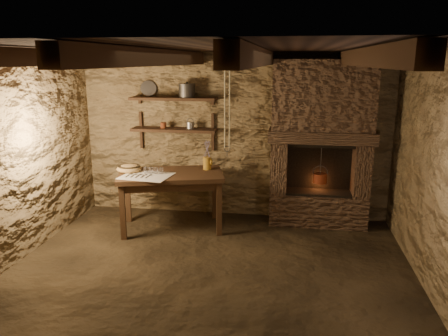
% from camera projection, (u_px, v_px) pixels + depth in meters
% --- Properties ---
extents(floor, '(4.50, 4.50, 0.00)m').
position_uv_depth(floor, '(208.00, 274.00, 4.78)').
color(floor, black).
rests_on(floor, ground).
extents(back_wall, '(4.50, 0.04, 2.40)m').
position_uv_depth(back_wall, '(233.00, 136.00, 6.41)').
color(back_wall, '#4D3B24').
rests_on(back_wall, floor).
extents(front_wall, '(4.50, 0.04, 2.40)m').
position_uv_depth(front_wall, '(142.00, 249.00, 2.58)').
color(front_wall, '#4D3B24').
rests_on(front_wall, floor).
extents(left_wall, '(0.04, 4.00, 2.40)m').
position_uv_depth(left_wall, '(8.00, 161.00, 4.84)').
color(left_wall, '#4D3B24').
rests_on(left_wall, floor).
extents(right_wall, '(0.04, 4.00, 2.40)m').
position_uv_depth(right_wall, '(439.00, 177.00, 4.16)').
color(right_wall, '#4D3B24').
rests_on(right_wall, floor).
extents(ceiling, '(4.50, 4.00, 0.04)m').
position_uv_depth(ceiling, '(206.00, 48.00, 4.21)').
color(ceiling, black).
rests_on(ceiling, back_wall).
extents(beam_far_left, '(0.14, 3.95, 0.16)m').
position_uv_depth(beam_far_left, '(62.00, 58.00, 4.46)').
color(beam_far_left, black).
rests_on(beam_far_left, ceiling).
extents(beam_mid_left, '(0.14, 3.95, 0.16)m').
position_uv_depth(beam_mid_left, '(156.00, 58.00, 4.31)').
color(beam_mid_left, black).
rests_on(beam_mid_left, ceiling).
extents(beam_mid_right, '(0.14, 3.95, 0.16)m').
position_uv_depth(beam_mid_right, '(258.00, 57.00, 4.15)').
color(beam_mid_right, black).
rests_on(beam_mid_right, ceiling).
extents(beam_far_right, '(0.14, 3.95, 0.16)m').
position_uv_depth(beam_far_right, '(366.00, 57.00, 4.00)').
color(beam_far_right, black).
rests_on(beam_far_right, ceiling).
extents(shelf_lower, '(1.25, 0.30, 0.04)m').
position_uv_depth(shelf_lower, '(174.00, 130.00, 6.36)').
color(shelf_lower, black).
rests_on(shelf_lower, back_wall).
extents(shelf_upper, '(1.25, 0.30, 0.04)m').
position_uv_depth(shelf_upper, '(173.00, 99.00, 6.26)').
color(shelf_upper, black).
rests_on(shelf_upper, back_wall).
extents(hearth, '(1.43, 0.51, 2.30)m').
position_uv_depth(hearth, '(321.00, 139.00, 6.00)').
color(hearth, '#37261B').
rests_on(hearth, floor).
extents(work_table, '(1.56, 1.14, 0.80)m').
position_uv_depth(work_table, '(171.00, 199.00, 6.02)').
color(work_table, '#332012').
rests_on(work_table, floor).
extents(linen_cloth, '(0.69, 0.58, 0.01)m').
position_uv_depth(linen_cloth, '(147.00, 176.00, 5.76)').
color(linen_cloth, silver).
rests_on(linen_cloth, work_table).
extents(pewter_cutlery_row, '(0.55, 0.27, 0.01)m').
position_uv_depth(pewter_cutlery_row, '(146.00, 175.00, 5.74)').
color(pewter_cutlery_row, gray).
rests_on(pewter_cutlery_row, linen_cloth).
extents(drinking_glasses, '(0.20, 0.06, 0.08)m').
position_uv_depth(drinking_glasses, '(151.00, 170.00, 5.86)').
color(drinking_glasses, white).
rests_on(drinking_glasses, linen_cloth).
extents(stoneware_jug, '(0.15, 0.15, 0.41)m').
position_uv_depth(stoneware_jug, '(207.00, 157.00, 6.08)').
color(stoneware_jug, '#AB7A21').
rests_on(stoneware_jug, work_table).
extents(wooden_bowl, '(0.36, 0.36, 0.12)m').
position_uv_depth(wooden_bowl, '(129.00, 169.00, 5.99)').
color(wooden_bowl, olive).
rests_on(wooden_bowl, work_table).
extents(iron_stockpot, '(0.29, 0.29, 0.17)m').
position_uv_depth(iron_stockpot, '(187.00, 91.00, 6.20)').
color(iron_stockpot, '#2D2A28').
rests_on(iron_stockpot, shelf_upper).
extents(tin_pan, '(0.25, 0.17, 0.23)m').
position_uv_depth(tin_pan, '(148.00, 88.00, 6.38)').
color(tin_pan, '#9E9F99').
rests_on(tin_pan, shelf_upper).
extents(small_kettle, '(0.17, 0.15, 0.15)m').
position_uv_depth(small_kettle, '(190.00, 125.00, 6.31)').
color(small_kettle, '#9E9F99').
rests_on(small_kettle, shelf_lower).
extents(rusty_tin, '(0.09, 0.09, 0.08)m').
position_uv_depth(rusty_tin, '(163.00, 125.00, 6.37)').
color(rusty_tin, '#5F2713').
rests_on(rusty_tin, shelf_lower).
extents(red_pot, '(0.21, 0.21, 0.54)m').
position_uv_depth(red_pot, '(320.00, 178.00, 6.08)').
color(red_pot, maroon).
rests_on(red_pot, hearth).
extents(hanging_ropes, '(0.08, 0.08, 1.20)m').
position_uv_depth(hanging_ropes, '(227.00, 101.00, 5.35)').
color(hanging_ropes, '#C8BC8D').
rests_on(hanging_ropes, ceiling).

